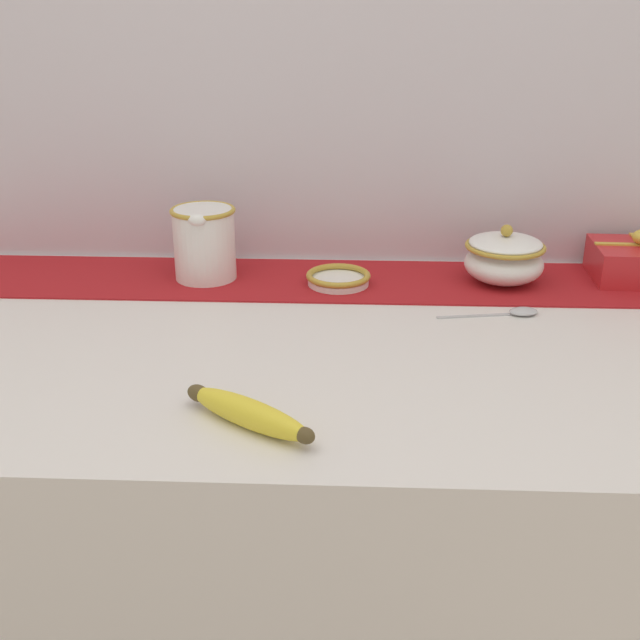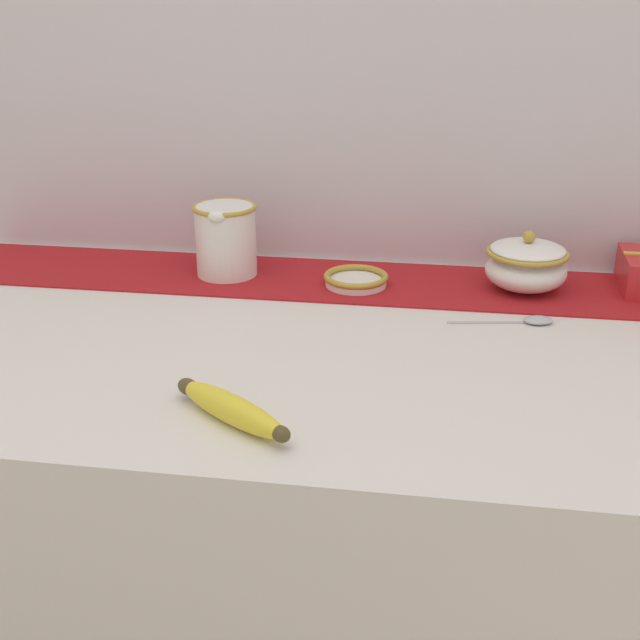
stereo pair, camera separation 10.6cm
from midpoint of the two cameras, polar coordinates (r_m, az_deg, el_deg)
The scene contains 8 objects.
countertop at distance 1.37m, azimuth 0.82°, elevation -18.73°, with size 1.39×0.71×0.90m, color silver.
back_wall at distance 1.41m, azimuth 3.22°, elevation 16.28°, with size 2.19×0.04×2.40m, color silver.
table_runner at distance 1.35m, azimuth 2.36°, elevation 2.84°, with size 1.28×0.21×0.00m, color #A8191E.
cream_pitcher at distance 1.36m, azimuth -4.49°, elevation 5.84°, with size 0.11×0.13×0.12m.
sugar_bowl at distance 1.34m, azimuth 16.68°, elevation 3.76°, with size 0.13×0.13×0.10m.
small_dish at distance 1.32m, azimuth 4.86°, elevation 2.86°, with size 0.11×0.11×0.02m.
banana at distance 0.91m, azimuth -3.04°, elevation -6.40°, with size 0.16×0.13×0.03m.
spoon at distance 1.23m, azimuth 17.32°, elevation -0.07°, with size 0.16×0.04×0.01m.
Camera 2 is at (0.19, -1.02, 1.35)m, focal length 45.00 mm.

